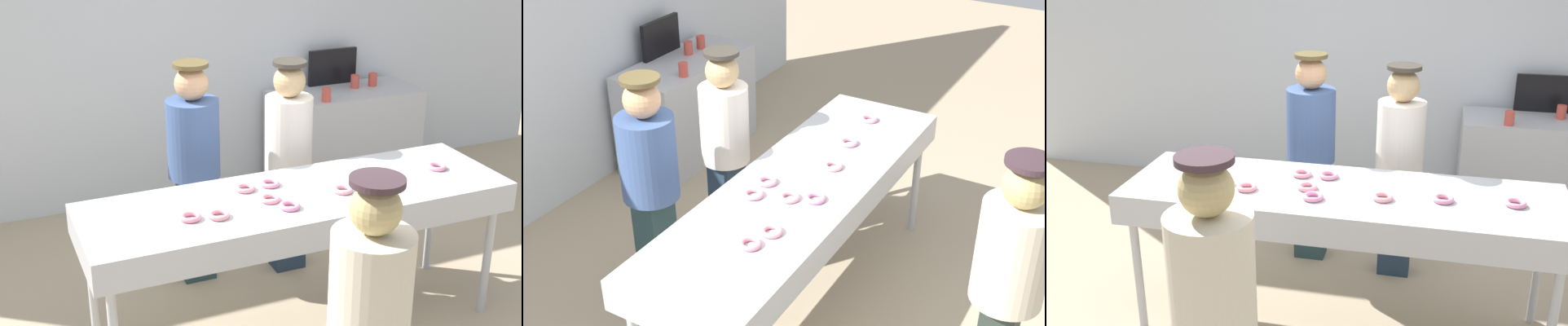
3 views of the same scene
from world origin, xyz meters
TOP-DOWN VIEW (x-y plane):
  - back_wall at (0.00, 2.48)m, footprint 8.00×0.12m
  - fryer_conveyor at (0.00, 0.00)m, footprint 2.76×0.82m
  - strawberry_donut_0 at (-0.21, -0.03)m, footprint 0.17×0.17m
  - strawberry_donut_1 at (-0.58, -0.13)m, footprint 0.16×0.16m
  - strawberry_donut_2 at (0.62, -0.03)m, footprint 0.18×0.18m
  - strawberry_donut_3 at (-0.74, -0.09)m, footprint 0.18×0.18m
  - strawberry_donut_4 at (1.04, 0.00)m, footprint 0.15×0.15m
  - strawberry_donut_5 at (-0.12, 0.18)m, footprint 0.16×0.16m
  - strawberry_donut_6 at (0.27, -0.09)m, footprint 0.17×0.17m
  - strawberry_donut_7 at (-0.14, -0.18)m, footprint 0.18×0.18m
  - strawberry_donut_8 at (-0.29, 0.17)m, footprint 0.16×0.16m
  - worker_baker at (0.29, 0.79)m, footprint 0.35×0.35m
  - worker_assistant at (-0.40, 0.90)m, footprint 0.38×0.38m
  - customer_waiting at (-0.32, -1.39)m, footprint 0.37×0.37m
  - prep_counter at (1.46, 2.03)m, footprint 1.40×0.63m
  - paper_cup_0 at (1.79, 2.09)m, footprint 0.08×0.08m
  - paper_cup_1 at (1.14, 1.80)m, footprint 0.08×0.08m
  - paper_cup_2 at (1.60, 2.09)m, footprint 0.08×0.08m
  - menu_display at (1.46, 2.30)m, footprint 0.50×0.04m

SIDE VIEW (x-z plane):
  - prep_counter at x=1.46m, z-range 0.00..0.95m
  - fryer_conveyor at x=0.00m, z-range 0.40..1.40m
  - worker_baker at x=0.29m, z-range 0.12..1.76m
  - worker_assistant at x=-0.40m, z-range 0.14..1.81m
  - customer_waiting at x=-0.32m, z-range 0.14..1.84m
  - strawberry_donut_0 at x=-0.21m, z-range 1.00..1.03m
  - strawberry_donut_1 at x=-0.58m, z-range 1.00..1.03m
  - strawberry_donut_2 at x=0.62m, z-range 1.00..1.03m
  - strawberry_donut_3 at x=-0.74m, z-range 1.00..1.03m
  - strawberry_donut_4 at x=1.04m, z-range 1.00..1.03m
  - strawberry_donut_5 at x=-0.12m, z-range 1.00..1.03m
  - strawberry_donut_6 at x=0.27m, z-range 1.00..1.03m
  - strawberry_donut_7 at x=-0.14m, z-range 1.00..1.03m
  - strawberry_donut_8 at x=-0.29m, z-range 1.00..1.03m
  - paper_cup_0 at x=1.79m, z-range 0.95..1.08m
  - paper_cup_1 at x=1.14m, z-range 0.95..1.08m
  - paper_cup_2 at x=1.60m, z-range 0.95..1.08m
  - menu_display at x=1.46m, z-range 0.95..1.30m
  - back_wall at x=0.00m, z-range 0.00..3.29m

